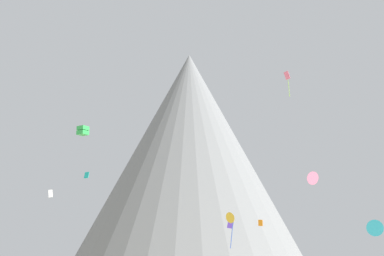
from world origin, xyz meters
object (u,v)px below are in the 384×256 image
kite_cyan_low (375,228)px  kite_pink_low (312,178)px  kite_indigo_low (230,225)px  kite_gold_low (231,218)px  kite_white_low (51,194)px  rock_massif (188,165)px  kite_orange_low (260,223)px  kite_rainbow_high (287,78)px  kite_teal_mid (87,175)px  kite_green_mid (83,131)px

kite_cyan_low → kite_pink_low: bearing=18.2°
kite_indigo_low → kite_pink_low: kite_pink_low is taller
kite_indigo_low → kite_gold_low: bearing=123.3°
kite_pink_low → kite_white_low: kite_pink_low is taller
rock_massif → kite_gold_low: size_ratio=19.22×
kite_indigo_low → kite_cyan_low: 18.18m
kite_orange_low → kite_indigo_low: bearing=96.1°
kite_rainbow_high → rock_massif: bearing=18.6°
kite_rainbow_high → kite_cyan_low: bearing=-165.3°
kite_teal_mid → kite_orange_low: 24.08m
kite_green_mid → kite_white_low: size_ratio=1.51×
kite_pink_low → kite_gold_low: (-11.00, -4.99, -5.44)m
kite_indigo_low → kite_gold_low: size_ratio=0.23×
kite_orange_low → kite_gold_low: kite_gold_low is taller
kite_orange_low → kite_teal_mid: bearing=86.9°
kite_indigo_low → kite_teal_mid: bearing=44.0°
kite_indigo_low → kite_green_mid: bearing=56.4°
kite_teal_mid → kite_green_mid: (0.08, -4.28, 4.93)m
rock_massif → kite_indigo_low: (5.24, -60.19, -18.82)m
kite_orange_low → kite_green_mid: bearing=97.0°
kite_teal_mid → kite_gold_low: size_ratio=0.21×
kite_teal_mid → kite_white_low: kite_teal_mid is taller
kite_gold_low → kite_pink_low: bearing=-110.3°
kite_green_mid → kite_cyan_low: 38.52m
kite_white_low → kite_orange_low: 28.12m
kite_green_mid → kite_white_low: (-4.72, 4.68, -7.29)m
kite_indigo_low → kite_orange_low: bearing=-124.6°
kite_green_mid → kite_gold_low: bearing=26.4°
kite_pink_low → kite_white_low: bearing=-23.0°
kite_teal_mid → kite_orange_low: kite_teal_mid is taller
kite_teal_mid → kite_cyan_low: kite_teal_mid is taller
kite_rainbow_high → kite_indigo_low: 32.68m
kite_pink_low → kite_orange_low: bearing=-58.4°
kite_teal_mid → kite_indigo_low: (18.89, 2.05, -6.28)m
kite_rainbow_high → kite_indigo_low: bearing=140.0°
rock_massif → kite_cyan_low: (23.02, -63.97, -19.41)m
kite_white_low → kite_cyan_low: bearing=-156.1°
kite_green_mid → kite_pink_low: bearing=38.8°
kite_pink_low → kite_rainbow_high: bearing=-114.5°
kite_rainbow_high → kite_cyan_low: (5.88, -19.16, -26.84)m
kite_indigo_low → kite_white_low: (-23.52, -1.65, 3.92)m
kite_white_low → kite_rainbow_high: bearing=-127.5°
kite_indigo_low → kite_rainbow_high: bearing=-89.9°
rock_massif → kite_teal_mid: rock_massif is taller
kite_indigo_low → kite_pink_low: bearing=-161.3°
kite_white_low → kite_indigo_low: bearing=-149.1°
kite_pink_low → kite_white_low: 33.96m
kite_pink_low → kite_gold_low: 13.25m
rock_massif → kite_indigo_low: 63.29m
kite_pink_low → kite_orange_low: (-6.12, 4.90, -5.36)m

